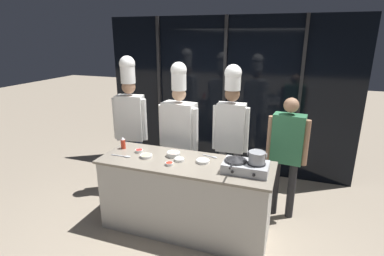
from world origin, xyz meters
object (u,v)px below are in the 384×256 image
(prep_bowl_ginger, at_px, (146,156))
(chef_head, at_px, (130,114))
(serving_spoon_slotted, at_px, (125,156))
(prep_bowl_rice, at_px, (179,159))
(squeeze_bottle_chili, at_px, (123,143))
(prep_bowl_chili_flakes, at_px, (169,164))
(stock_pot, at_px, (257,157))
(serving_spoon_solid, at_px, (212,157))
(chef_line, at_px, (231,123))
(prep_bowl_shrimp, at_px, (173,154))
(prep_bowl_bell_pepper, at_px, (139,151))
(portable_stove, at_px, (246,167))
(prep_bowl_onion, at_px, (203,161))
(frying_pan, at_px, (236,158))
(person_guest, at_px, (287,147))
(chef_sous, at_px, (179,125))

(prep_bowl_ginger, relative_size, chef_head, 0.07)
(serving_spoon_slotted, bearing_deg, prep_bowl_rice, 9.25)
(squeeze_bottle_chili, height_order, prep_bowl_chili_flakes, squeeze_bottle_chili)
(prep_bowl_rice, bearing_deg, prep_bowl_chili_flakes, -113.12)
(stock_pot, height_order, serving_spoon_slotted, stock_pot)
(serving_spoon_solid, xyz_separation_m, chef_line, (0.10, 0.54, 0.29))
(prep_bowl_rice, xyz_separation_m, prep_bowl_shrimp, (-0.12, 0.11, 0.01))
(prep_bowl_bell_pepper, distance_m, chef_line, 1.29)
(serving_spoon_solid, relative_size, chef_line, 0.10)
(squeeze_bottle_chili, distance_m, chef_head, 0.67)
(portable_stove, relative_size, prep_bowl_shrimp, 2.94)
(stock_pot, xyz_separation_m, prep_bowl_chili_flakes, (-0.98, -0.12, -0.17))
(squeeze_bottle_chili, relative_size, prep_bowl_onion, 1.01)
(frying_pan, height_order, prep_bowl_bell_pepper, frying_pan)
(frying_pan, xyz_separation_m, person_guest, (0.52, 0.77, -0.07))
(prep_bowl_ginger, bearing_deg, chef_sous, 78.88)
(stock_pot, relative_size, squeeze_bottle_chili, 1.30)
(stock_pot, xyz_separation_m, squeeze_bottle_chili, (-1.78, 0.16, -0.11))
(stock_pot, relative_size, chef_head, 0.10)
(portable_stove, xyz_separation_m, person_guest, (0.40, 0.77, 0.01))
(prep_bowl_onion, height_order, chef_sous, chef_sous)
(frying_pan, distance_m, prep_bowl_bell_pepper, 1.30)
(portable_stove, xyz_separation_m, squeeze_bottle_chili, (-1.67, 0.16, 0.02))
(serving_spoon_slotted, height_order, chef_sous, chef_sous)
(prep_bowl_onion, bearing_deg, chef_sous, 130.69)
(serving_spoon_solid, bearing_deg, chef_head, 161.67)
(portable_stove, height_order, chef_line, chef_line)
(squeeze_bottle_chili, bearing_deg, prep_bowl_chili_flakes, -19.59)
(prep_bowl_rice, height_order, serving_spoon_solid, prep_bowl_rice)
(chef_sous, bearing_deg, prep_bowl_rice, 117.64)
(serving_spoon_solid, xyz_separation_m, chef_head, (-1.43, 0.47, 0.31))
(prep_bowl_bell_pepper, height_order, chef_line, chef_line)
(portable_stove, distance_m, prep_bowl_ginger, 1.24)
(prep_bowl_bell_pepper, bearing_deg, prep_bowl_onion, -2.27)
(prep_bowl_onion, distance_m, person_guest, 1.15)
(chef_line, bearing_deg, portable_stove, 111.66)
(prep_bowl_rice, xyz_separation_m, prep_bowl_bell_pepper, (-0.60, 0.08, 0.00))
(squeeze_bottle_chili, distance_m, person_guest, 2.15)
(prep_bowl_bell_pepper, bearing_deg, prep_bowl_rice, -8.06)
(prep_bowl_ginger, xyz_separation_m, chef_sous, (0.15, 0.74, 0.20))
(prep_bowl_shrimp, bearing_deg, prep_bowl_ginger, -154.99)
(prep_bowl_bell_pepper, relative_size, serving_spoon_solid, 0.51)
(prep_bowl_shrimp, height_order, chef_line, chef_line)
(portable_stove, height_order, chef_sous, chef_sous)
(portable_stove, height_order, prep_bowl_onion, portable_stove)
(serving_spoon_solid, bearing_deg, prep_bowl_chili_flakes, -136.20)
(squeeze_bottle_chili, xyz_separation_m, prep_bowl_chili_flakes, (0.79, -0.28, -0.06))
(prep_bowl_onion, distance_m, serving_spoon_solid, 0.20)
(prep_bowl_ginger, height_order, serving_spoon_solid, prep_bowl_ginger)
(prep_bowl_onion, relative_size, prep_bowl_rice, 1.33)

